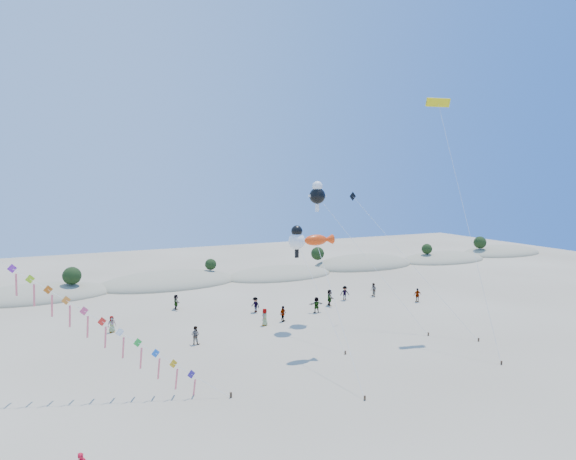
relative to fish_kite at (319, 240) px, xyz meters
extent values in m
plane|color=gray|center=(-6.18, -13.84, -9.24)|extent=(160.00, 160.00, 0.00)
ellipsoid|color=gray|center=(-22.18, 30.76, -9.24)|extent=(17.60, 9.68, 3.00)
ellipsoid|color=#153613|center=(-22.18, 30.76, -8.41)|extent=(14.08, 6.34, 0.70)
ellipsoid|color=gray|center=(-6.18, 31.46, -9.24)|extent=(19.00, 10.45, 3.40)
ellipsoid|color=#153613|center=(-6.18, 31.46, -8.30)|extent=(15.20, 6.84, 0.76)
ellipsoid|color=gray|center=(9.82, 30.06, -9.24)|extent=(16.40, 9.02, 2.80)
ellipsoid|color=#153613|center=(9.82, 30.06, -8.47)|extent=(13.12, 5.90, 0.66)
ellipsoid|color=gray|center=(25.82, 31.86, -9.24)|extent=(18.00, 9.90, 3.80)
ellipsoid|color=#153613|center=(25.82, 31.86, -8.19)|extent=(14.40, 6.48, 0.72)
ellipsoid|color=gray|center=(41.82, 30.66, -9.24)|extent=(16.80, 9.24, 3.00)
ellipsoid|color=#153613|center=(41.82, 30.66, -8.41)|extent=(13.44, 6.05, 0.67)
ellipsoid|color=gray|center=(57.82, 32.06, -9.24)|extent=(17.60, 9.68, 3.20)
ellipsoid|color=#153613|center=(57.82, 32.06, -8.36)|extent=(14.08, 6.34, 0.70)
sphere|color=black|center=(-18.18, 29.56, -6.76)|extent=(2.20, 2.20, 2.20)
sphere|color=black|center=(-0.18, 31.56, -7.00)|extent=(1.60, 1.60, 1.60)
sphere|color=black|center=(17.82, 32.96, -6.80)|extent=(2.10, 2.10, 2.10)
sphere|color=black|center=(37.82, 30.26, -6.92)|extent=(1.80, 1.80, 1.80)
sphere|color=black|center=(51.82, 31.76, -6.72)|extent=(2.30, 2.30, 2.30)
cube|color=#3F2D1E|center=(-9.37, -5.31, -9.06)|extent=(0.12, 0.12, 0.35)
cube|color=#35228A|center=(-11.65, -4.12, -7.71)|extent=(1.17, 0.46, 1.23)
cube|color=#F36679|center=(-11.47, -4.07, -8.81)|extent=(0.19, 0.45, 1.55)
cube|color=gold|center=(-12.68, -3.58, -7.02)|extent=(1.17, 0.46, 1.23)
cube|color=#F36679|center=(-12.50, -3.53, -8.12)|extent=(0.19, 0.45, 1.55)
cube|color=blue|center=(-13.70, -3.04, -6.33)|extent=(1.17, 0.46, 1.23)
cube|color=#F36679|center=(-13.52, -2.99, -7.43)|extent=(0.19, 0.45, 1.55)
cube|color=green|center=(-14.73, -2.50, -5.64)|extent=(1.17, 0.46, 1.23)
cube|color=#F36679|center=(-14.55, -2.45, -6.74)|extent=(0.19, 0.45, 1.55)
cube|color=white|center=(-15.76, -1.96, -4.96)|extent=(1.17, 0.46, 1.23)
cube|color=#F36679|center=(-15.58, -1.91, -6.06)|extent=(0.19, 0.45, 1.55)
cube|color=red|center=(-16.78, -1.43, -4.27)|extent=(1.17, 0.46, 1.23)
cube|color=#F36679|center=(-16.60, -1.38, -5.37)|extent=(0.19, 0.45, 1.55)
cube|color=#F74E7A|center=(-17.81, -0.89, -3.58)|extent=(1.17, 0.46, 1.23)
cube|color=#F36679|center=(-17.63, -0.84, -4.68)|extent=(0.19, 0.45, 1.55)
cube|color=orange|center=(-18.83, -0.35, -2.90)|extent=(1.17, 0.46, 1.23)
cube|color=#F36679|center=(-18.65, -0.30, -4.00)|extent=(0.19, 0.45, 1.55)
cube|color=orange|center=(-19.86, 0.19, -2.21)|extent=(1.17, 0.46, 1.23)
cube|color=#F36679|center=(-19.68, 0.24, -3.31)|extent=(0.19, 0.45, 1.55)
cube|color=#AAE71B|center=(-20.88, 0.72, -1.52)|extent=(1.17, 0.46, 1.23)
cube|color=#F36679|center=(-20.70, 0.77, -2.62)|extent=(0.19, 0.45, 1.55)
cube|color=purple|center=(-21.91, 1.26, -0.83)|extent=(1.17, 0.46, 1.23)
cube|color=#F36679|center=(-21.73, 1.31, -1.93)|extent=(0.19, 0.45, 1.55)
cube|color=#3F2D1E|center=(-1.68, -9.32, -9.09)|extent=(0.10, 0.10, 0.30)
cylinder|color=silver|center=(-0.98, -4.64, -4.60)|extent=(1.43, 9.37, 9.28)
ellipsoid|color=#EF3C0C|center=(-0.28, 0.03, 0.03)|extent=(2.03, 0.89, 0.89)
cone|color=#EF3C0C|center=(0.86, 0.03, 0.03)|extent=(0.81, 0.81, 0.81)
cube|color=#3F2D1E|center=(1.54, -1.75, -9.09)|extent=(0.10, 0.10, 0.30)
cylinder|color=silver|center=(1.37, 2.40, -5.06)|extent=(0.38, 8.32, 8.38)
sphere|color=white|center=(1.19, 6.55, -0.88)|extent=(1.61, 1.61, 1.61)
sphere|color=black|center=(1.19, 6.55, 0.09)|extent=(1.07, 1.07, 1.07)
cube|color=black|center=(1.19, 6.55, -2.08)|extent=(0.35, 0.18, 0.80)
cube|color=#3F2D1E|center=(10.92, -0.90, -9.09)|extent=(0.10, 0.10, 0.30)
cylinder|color=silver|center=(7.77, 3.97, -2.97)|extent=(6.34, 9.75, 12.55)
sphere|color=black|center=(4.61, 8.83, 3.29)|extent=(1.62, 1.62, 1.62)
sphere|color=white|center=(4.61, 8.83, 4.26)|extent=(1.06, 1.06, 1.06)
cube|color=white|center=(4.61, 8.83, 2.08)|extent=(0.35, 0.18, 0.80)
cube|color=white|center=(3.91, 8.83, 3.29)|extent=(0.60, 0.15, 0.25)
cube|color=white|center=(5.31, 8.83, 3.29)|extent=(0.60, 0.15, 0.25)
cube|color=#3F2D1E|center=(11.24, -8.72, -9.09)|extent=(0.10, 0.10, 0.30)
cylinder|color=silver|center=(12.20, -3.71, 1.40)|extent=(1.96, 10.03, 21.29)
cube|color=yellow|center=(13.17, 1.29, 12.04)|extent=(2.37, 0.96, 0.83)
cube|color=black|center=(13.17, 1.31, 12.04)|extent=(2.29, 0.58, 0.19)
cube|color=#3F2D1E|center=(13.85, -3.99, -9.09)|extent=(0.10, 0.10, 0.30)
cylinder|color=silver|center=(10.95, 1.80, -3.00)|extent=(5.83, 11.62, 12.49)
cube|color=black|center=(8.05, 7.60, 3.24)|extent=(0.91, 0.27, 0.94)
imported|color=slate|center=(-8.90, 5.81, -8.44)|extent=(0.99, 0.96, 1.61)
imported|color=slate|center=(-1.42, 8.29, -8.40)|extent=(0.96, 0.95, 1.67)
imported|color=slate|center=(0.73, 8.74, -8.44)|extent=(1.00, 0.82, 1.60)
imported|color=slate|center=(-0.56, 13.06, -8.41)|extent=(1.00, 1.23, 1.66)
imported|color=slate|center=(8.05, 12.10, -8.31)|extent=(1.01, 1.80, 1.85)
imported|color=slate|center=(5.32, 10.19, -8.39)|extent=(1.63, 0.72, 1.70)
imported|color=slate|center=(15.03, 13.57, -8.41)|extent=(0.64, 0.82, 1.65)
imported|color=slate|center=(-15.13, 12.35, -8.47)|extent=(0.80, 0.57, 1.54)
imported|color=slate|center=(18.12, 9.20, -8.42)|extent=(1.02, 0.61, 1.63)
imported|color=slate|center=(10.95, 13.57, -8.40)|extent=(1.22, 0.91, 1.68)
imported|color=slate|center=(-8.01, 17.83, -8.41)|extent=(0.50, 1.54, 1.65)
camera|label=1|loc=(-18.68, -34.07, 4.83)|focal=30.00mm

